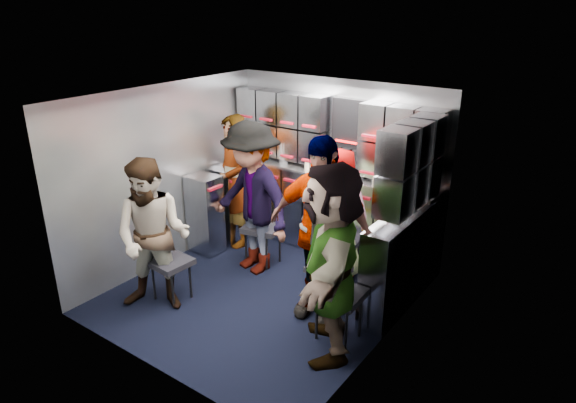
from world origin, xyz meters
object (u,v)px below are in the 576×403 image
Objects in this scene: jump_seat_near_right at (339,297)px; attendant_standing at (234,182)px; jump_seat_center at (344,241)px; attendant_arc_c at (337,216)px; jump_seat_near_left at (170,264)px; jump_seat_mid_right at (328,271)px; attendant_arc_a at (153,237)px; attendant_arc_b at (252,199)px; jump_seat_mid_left at (263,229)px; attendant_arc_d at (320,230)px; attendant_arc_e at (331,261)px.

jump_seat_near_right is 0.30× the size of attendant_standing.
jump_seat_center is 0.29× the size of attendant_arc_c.
jump_seat_mid_right is at bearing 31.30° from jump_seat_near_left.
jump_seat_near_left is 1.51m from attendant_standing.
attendant_arc_a is 1.22m from attendant_arc_b.
attendant_standing is (-0.62, 0.22, 0.40)m from jump_seat_mid_left.
attendant_arc_d reaches higher than jump_seat_mid_right.
attendant_arc_c reaches higher than jump_seat_near_left.
jump_seat_mid_right is at bearing 5.96° from attendant_standing.
jump_seat_center is at bearing 117.86° from jump_seat_near_right.
attendant_arc_a is (-0.00, -0.18, 0.38)m from jump_seat_near_left.
jump_seat_mid_right reaches higher than jump_seat_center.
jump_seat_center is 0.75m from jump_seat_mid_right.
attendant_arc_b is at bearing 158.69° from jump_seat_near_right.
attendant_standing is at bearing 73.90° from attendant_arc_a.
attendant_arc_d is (1.11, -0.34, 0.04)m from attendant_arc_b.
jump_seat_near_left is at bearing -115.42° from attendant_arc_e.
attendant_arc_b is 1.16m from attendant_arc_d.
attendant_standing is 1.51m from attendant_arc_c.
jump_seat_near_left is 1.94m from jump_seat_center.
attendant_standing reaches higher than jump_seat_center.
attendant_arc_c is 1.28m from attendant_arc_e.
jump_seat_near_left reaches higher than jump_seat_mid_right.
attendant_standing reaches higher than jump_seat_near_left.
attendant_arc_b is (-0.88, -0.55, 0.49)m from jump_seat_center.
attendant_arc_a reaches higher than jump_seat_mid_left.
jump_seat_mid_left is at bearing -157.14° from jump_seat_center.
jump_seat_mid_left is at bearing 4.20° from attendant_standing.
jump_seat_near_right is 1.65m from attendant_arc_b.
jump_seat_near_right is at bearing -9.21° from attendant_arc_b.
attendant_arc_c is at bearing -90.00° from jump_seat_center.
attendant_standing is (-1.50, -0.15, 0.45)m from jump_seat_center.
attendant_standing is at bearing 162.05° from jump_seat_mid_right.
attendant_arc_e is at bearing -90.00° from jump_seat_near_right.
attendant_arc_b is at bearing -150.45° from attendant_arc_e.
jump_seat_mid_left is 0.96m from jump_seat_center.
jump_seat_near_left is 0.29× the size of attendant_arc_a.
jump_seat_center is 1.15m from attendant_arc_b.
attendant_arc_e is at bearing -32.35° from jump_seat_mid_left.
attendant_arc_e is (2.10, -1.16, 0.05)m from attendant_standing.
attendant_arc_e is (0.60, -1.13, 0.13)m from attendant_arc_c.
jump_seat_center is 1.06m from attendant_arc_d.
attendant_arc_e is at bearing -65.49° from jump_seat_center.
attendant_arc_b is at bearing 74.48° from jump_seat_near_left.
jump_seat_mid_left is at bearing 76.75° from jump_seat_near_left.
jump_seat_near_left is 0.28× the size of attendant_standing.
attendant_standing is (-1.73, 0.56, 0.45)m from jump_seat_mid_right.
attendant_arc_a is at bearing -53.93° from attendant_standing.
attendant_arc_b is (0.62, -0.40, 0.04)m from attendant_standing.
attendant_arc_e is (0.37, -0.60, 0.49)m from jump_seat_mid_right.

